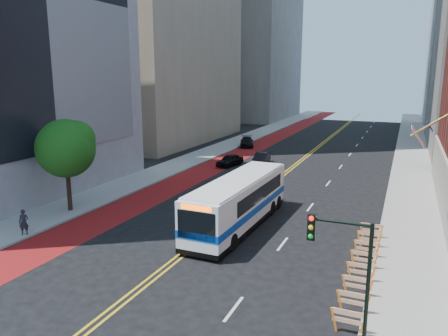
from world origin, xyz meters
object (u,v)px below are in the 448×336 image
car_a (230,160)px  traffic_signal (343,259)px  street_tree (67,146)px  pedestrian (24,222)px  car_b (262,158)px  car_c (247,142)px  transit_bus (239,201)px

car_a → traffic_signal: bearing=-49.0°
street_tree → pedestrian: 6.51m
car_b → car_c: car_b is taller
car_a → car_b: bearing=51.9°
street_tree → car_a: (4.63, 19.74, -4.26)m
car_a → pedestrian: bearing=-86.4°
street_tree → traffic_signal: size_ratio=1.32×
transit_bus → car_c: 32.60m
street_tree → car_c: (1.94, 32.79, -4.26)m
car_a → car_c: bearing=113.9°
traffic_signal → transit_bus: 14.25m
transit_bus → car_a: size_ratio=3.19×
traffic_signal → car_c: (-18.71, 42.34, -3.08)m
transit_bus → pedestrian: transit_bus is taller
traffic_signal → pedestrian: bearing=167.3°
traffic_signal → car_b: 34.44m
traffic_signal → transit_bus: (-8.15, 11.52, -1.99)m
street_tree → car_a: size_ratio=1.76×
car_a → car_b: same height
street_tree → pedestrian: (0.84, -5.09, -3.96)m
car_a → pedestrian: 25.13m
pedestrian → car_a: bearing=51.8°
street_tree → car_b: (7.53, 22.14, -4.26)m
pedestrian → transit_bus: bearing=1.6°
car_b → car_c: bearing=112.0°
transit_bus → pedestrian: 13.65m
transit_bus → car_b: bearing=105.3°
traffic_signal → car_a: 33.53m
car_a → car_c: car_a is taller
street_tree → car_b: bearing=71.2°
car_b → car_a: bearing=-146.0°
car_c → pedestrian: 37.90m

